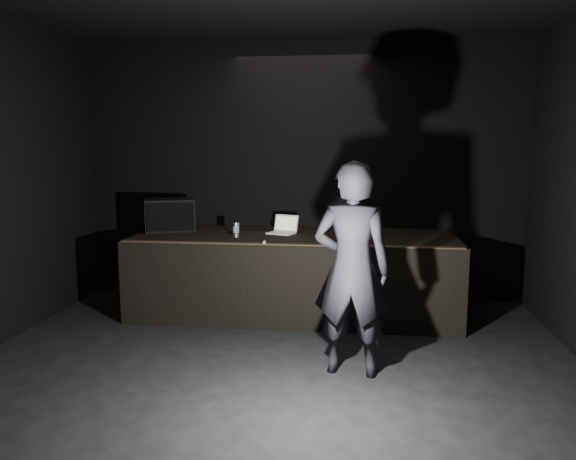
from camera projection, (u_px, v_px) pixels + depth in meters
The scene contains 11 objects.
ground at pixel (257, 410), 4.52m from camera, with size 7.00×7.00×0.00m, color black.
room_walls at pixel (254, 157), 4.22m from camera, with size 6.10×7.10×3.52m.
stage_riser at pixel (294, 274), 7.12m from camera, with size 4.00×1.50×1.00m, color black.
riser_lip at pixel (288, 244), 6.35m from camera, with size 3.92×0.10×0.01m, color brown.
stage_monitor at pixel (170, 215), 7.36m from camera, with size 0.75×0.65×0.42m.
cable at pixel (255, 232), 7.22m from camera, with size 0.02×0.02×0.94m, color black.
laptop at pixel (283, 229), 7.19m from camera, with size 0.41×0.39×0.23m.
beer_can at pixel (236, 230), 6.88m from camera, with size 0.08×0.08×0.18m.
plastic_cup at pixel (356, 233), 6.82m from camera, with size 0.09×0.09×0.11m, color white.
wii_remote at pixel (264, 242), 6.44m from camera, with size 0.03×0.14×0.03m, color white.
person at pixel (352, 269), 5.14m from camera, with size 0.72×0.47×1.98m, color black.
Camera 1 is at (0.77, -4.19, 2.11)m, focal length 35.00 mm.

